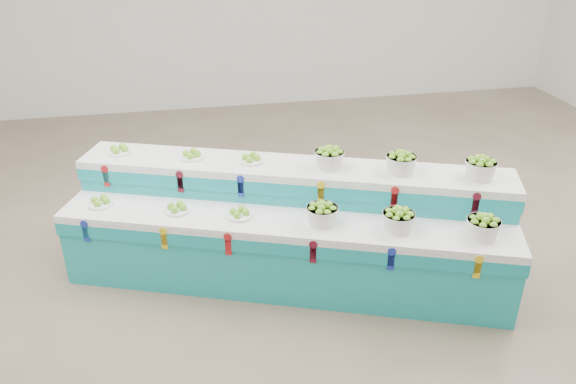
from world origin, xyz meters
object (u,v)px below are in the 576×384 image
(display_stand, at_px, (288,227))
(basket_lower_left, at_px, (322,213))
(plate_upper_mid, at_px, (192,154))
(basket_upper_right, at_px, (481,168))

(display_stand, xyz_separation_m, basket_lower_left, (0.22, -0.35, 0.31))
(display_stand, height_order, plate_upper_mid, plate_upper_mid)
(basket_lower_left, relative_size, basket_upper_right, 1.00)
(plate_upper_mid, distance_m, basket_upper_right, 2.59)
(display_stand, bearing_deg, basket_lower_left, -36.63)
(basket_upper_right, bearing_deg, plate_upper_mid, 159.11)
(basket_lower_left, bearing_deg, plate_upper_mid, 138.01)
(display_stand, distance_m, plate_upper_mid, 1.13)
(plate_upper_mid, xyz_separation_m, basket_upper_right, (2.42, -0.92, 0.05))
(basket_lower_left, xyz_separation_m, plate_upper_mid, (-1.02, 0.92, 0.25))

